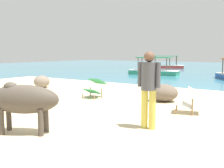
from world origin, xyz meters
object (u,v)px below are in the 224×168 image
object	(u,v)px
deck_chair_near	(191,99)
deck_chair_far	(95,87)
boat_green	(153,71)
boat_red	(166,66)
cow	(21,100)
person_standing	(149,84)

from	to	relation	value
deck_chair_near	deck_chair_far	world-z (taller)	same
boat_green	boat_red	world-z (taller)	same
cow	deck_chair_far	size ratio (longest dim) A/B	2.25
deck_chair_far	boat_red	size ratio (longest dim) A/B	0.20
cow	deck_chair_far	distance (m)	4.23
boat_green	boat_red	xyz separation A→B (m)	(-2.17, 7.76, 0.00)
deck_chair_far	boat_green	size ratio (longest dim) A/B	0.21
deck_chair_far	boat_green	bearing A→B (deg)	-165.06
person_standing	boat_green	size ratio (longest dim) A/B	0.43
deck_chair_far	person_standing	bearing A→B (deg)	55.50
cow	boat_green	size ratio (longest dim) A/B	0.47
deck_chair_near	boat_red	distance (m)	20.24
boat_green	person_standing	bearing A→B (deg)	-71.09
deck_chair_near	cow	bearing A→B (deg)	41.16
deck_chair_near	person_standing	size ratio (longest dim) A/B	0.54
deck_chair_near	boat_green	bearing A→B (deg)	-76.93
deck_chair_near	boat_red	world-z (taller)	boat_red
cow	boat_green	xyz separation A→B (m)	(-3.65, 14.31, -0.42)
deck_chair_near	boat_green	size ratio (longest dim) A/B	0.23
deck_chair_far	boat_green	xyz separation A→B (m)	(-2.40, 10.27, -0.13)
cow	boat_red	size ratio (longest dim) A/B	0.46
cow	person_standing	distance (m)	2.59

